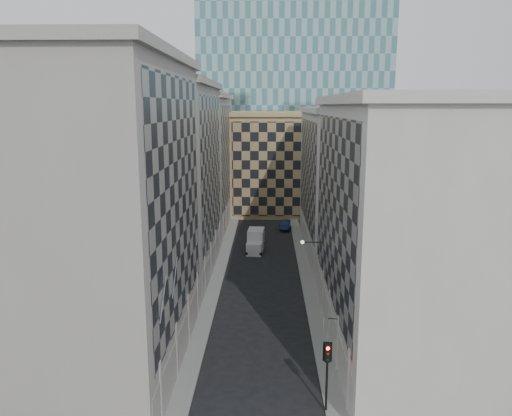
# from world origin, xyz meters

# --- Properties ---
(sidewalk_west) EXTENTS (1.50, 100.00, 0.15)m
(sidewalk_west) POSITION_xyz_m (-5.25, 30.00, 0.07)
(sidewalk_west) COLOR gray
(sidewalk_west) RESTS_ON ground
(sidewalk_east) EXTENTS (1.50, 100.00, 0.15)m
(sidewalk_east) POSITION_xyz_m (5.25, 30.00, 0.07)
(sidewalk_east) COLOR gray
(sidewalk_east) RESTS_ON ground
(bldg_left_a) EXTENTS (10.80, 22.80, 23.70)m
(bldg_left_a) POSITION_xyz_m (-10.88, 11.00, 11.82)
(bldg_left_a) COLOR #9F978F
(bldg_left_a) RESTS_ON ground
(bldg_left_b) EXTENTS (10.80, 22.80, 22.70)m
(bldg_left_b) POSITION_xyz_m (-10.88, 33.00, 11.32)
(bldg_left_b) COLOR gray
(bldg_left_b) RESTS_ON ground
(bldg_left_c) EXTENTS (10.80, 22.80, 21.70)m
(bldg_left_c) POSITION_xyz_m (-10.88, 55.00, 10.83)
(bldg_left_c) COLOR #9F978F
(bldg_left_c) RESTS_ON ground
(bldg_right_a) EXTENTS (10.80, 26.80, 20.70)m
(bldg_right_a) POSITION_xyz_m (10.88, 15.00, 10.32)
(bldg_right_a) COLOR beige
(bldg_right_a) RESTS_ON ground
(bldg_right_b) EXTENTS (10.80, 28.80, 19.70)m
(bldg_right_b) POSITION_xyz_m (10.89, 42.00, 9.85)
(bldg_right_b) COLOR beige
(bldg_right_b) RESTS_ON ground
(tan_block) EXTENTS (16.80, 14.80, 18.80)m
(tan_block) POSITION_xyz_m (2.00, 67.90, 9.44)
(tan_block) COLOR tan
(tan_block) RESTS_ON ground
(church_tower) EXTENTS (7.20, 7.20, 51.50)m
(church_tower) POSITION_xyz_m (0.00, 82.00, 26.95)
(church_tower) COLOR #2D2A23
(church_tower) RESTS_ON ground
(flagpoles_left) EXTENTS (0.10, 6.33, 2.33)m
(flagpoles_left) POSITION_xyz_m (-5.90, 6.00, 8.00)
(flagpoles_left) COLOR gray
(flagpoles_left) RESTS_ON ground
(bracket_lamp) EXTENTS (1.98, 0.36, 0.36)m
(bracket_lamp) POSITION_xyz_m (4.38, 24.00, 6.20)
(bracket_lamp) COLOR black
(bracket_lamp) RESTS_ON ground
(traffic_light) EXTENTS (0.60, 0.52, 4.76)m
(traffic_light) POSITION_xyz_m (4.55, 4.43, 3.56)
(traffic_light) COLOR black
(traffic_light) RESTS_ON sidewalk_east
(box_truck) EXTENTS (2.51, 5.46, 2.92)m
(box_truck) POSITION_xyz_m (-1.04, 41.70, 1.27)
(box_truck) COLOR silver
(box_truck) RESTS_ON ground
(dark_car) EXTENTS (1.99, 4.59, 1.47)m
(dark_car) POSITION_xyz_m (3.50, 54.04, 0.73)
(dark_car) COLOR #0F1C3A
(dark_car) RESTS_ON ground
(shop_sign) EXTENTS (1.16, 0.68, 0.75)m
(shop_sign) POSITION_xyz_m (4.97, 9.82, 3.84)
(shop_sign) COLOR black
(shop_sign) RESTS_ON ground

